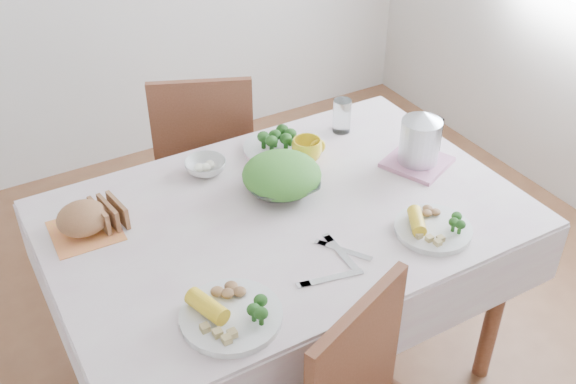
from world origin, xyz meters
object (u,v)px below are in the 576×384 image
dining_table (286,298)px  dinner_plate_right (433,229)px  chair_far (206,159)px  yellow_mug (307,150)px  electric_kettle (421,135)px  salad_bowl (282,183)px  dinner_plate_left (231,317)px

dining_table → dinner_plate_right: size_ratio=5.79×
chair_far → yellow_mug: 0.73m
chair_far → electric_kettle: 1.05m
salad_bowl → dinner_plate_right: salad_bowl is taller
dinner_plate_right → yellow_mug: yellow_mug is taller
salad_bowl → electric_kettle: size_ratio=1.26×
dinner_plate_left → yellow_mug: 0.81m
dinner_plate_left → yellow_mug: bearing=44.4°
chair_far → electric_kettle: size_ratio=4.75×
dinner_plate_right → electric_kettle: bearing=58.3°
chair_far → yellow_mug: size_ratio=8.59×
dinner_plate_left → electric_kettle: size_ratio=1.40×
chair_far → electric_kettle: bearing=142.0°
chair_far → salad_bowl: size_ratio=3.76×
electric_kettle → chair_far: bearing=140.4°
dining_table → salad_bowl: size_ratio=5.62×
salad_bowl → yellow_mug: yellow_mug is taller
dinner_plate_right → yellow_mug: (-0.13, 0.55, 0.03)m
dining_table → electric_kettle: size_ratio=7.10×
dinner_plate_right → electric_kettle: electric_kettle is taller
dining_table → yellow_mug: bearing=46.2°
dinner_plate_left → dinner_plate_right: 0.71m
dinner_plate_right → yellow_mug: bearing=103.0°
dining_table → dinner_plate_left: (-0.36, -0.34, 0.40)m
chair_far → dinner_plate_left: (-0.45, -1.19, 0.31)m
chair_far → salad_bowl: 0.81m
dinner_plate_left → chair_far: bearing=69.5°
salad_bowl → yellow_mug: size_ratio=2.28×
dinner_plate_left → dining_table: bearing=43.2°
dining_table → dinner_plate_left: dinner_plate_left is taller
dinner_plate_right → dining_table: bearing=137.1°
dinner_plate_right → yellow_mug: size_ratio=2.21×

